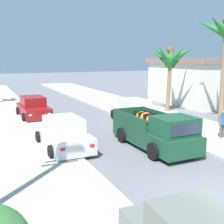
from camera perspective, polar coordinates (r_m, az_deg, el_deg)
sidewalk_left at (r=18.05m, az=-20.00°, el=-3.51°), size 4.98×60.00×0.12m
sidewalk_right at (r=21.41m, az=8.56°, el=-0.83°), size 4.98×60.00×0.12m
curb_left at (r=18.16m, az=-16.58°, el=-3.26°), size 0.16×60.00×0.10m
curb_right at (r=20.85m, az=6.05°, el=-1.11°), size 0.16×60.00×0.10m
pickup_truck at (r=13.93m, az=8.60°, el=-3.86°), size 2.24×5.22×1.80m
car_left_near at (r=21.61m, az=-15.27°, el=0.78°), size 2.11×4.30×1.54m
car_right_mid at (r=19.64m, az=4.24°, el=0.17°), size 2.14×4.31×1.54m
car_left_far at (r=13.93m, az=-9.60°, el=-4.31°), size 2.08×4.28×1.54m
palm_tree_right_fore at (r=22.85m, az=11.48°, el=10.50°), size 4.01×3.64×5.24m
roadside_house at (r=29.90m, az=19.34°, el=5.94°), size 10.27×8.54×4.23m
pedestrian at (r=16.26m, az=21.01°, el=-2.00°), size 0.57×0.29×1.59m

